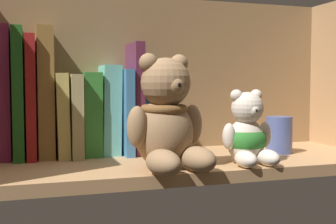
{
  "coord_description": "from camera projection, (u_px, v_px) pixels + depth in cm",
  "views": [
    {
      "loc": [
        -27.26,
        -73.3,
        15.28
      ],
      "look_at": [
        -3.84,
        0.0,
        10.48
      ],
      "focal_mm": 46.29,
      "sensor_mm": 36.0,
      "label": 1
    }
  ],
  "objects": [
    {
      "name": "book_2",
      "position": [
        31.0,
        97.0,
        0.79
      ],
      "size": [
        1.67,
        13.62,
        22.03
      ],
      "primitive_type": "cube",
      "color": "maroon",
      "rests_on": "shelf_board"
    },
    {
      "name": "teddy_bear_larger",
      "position": [
        167.0,
        120.0,
        0.68
      ],
      "size": [
        13.64,
        14.15,
        18.22
      ],
      "color": "#93704C",
      "rests_on": "shelf_board"
    },
    {
      "name": "book_1",
      "position": [
        18.0,
        94.0,
        0.79
      ],
      "size": [
        1.88,
        13.2,
        23.33
      ],
      "primitive_type": "cube",
      "color": "#205D1F",
      "rests_on": "shelf_board"
    },
    {
      "name": "book_8",
      "position": [
        123.0,
        112.0,
        0.85
      ],
      "size": [
        1.66,
        13.94,
        16.18
      ],
      "primitive_type": "cube",
      "color": "teal",
      "rests_on": "shelf_board"
    },
    {
      "name": "teddy_bear_smaller",
      "position": [
        247.0,
        135.0,
        0.73
      ],
      "size": [
        9.17,
        9.58,
        12.56
      ],
      "color": "beige",
      "rests_on": "shelf_board"
    },
    {
      "name": "book_7",
      "position": [
        109.0,
        110.0,
        0.84
      ],
      "size": [
        3.64,
        9.37,
        17.06
      ],
      "primitive_type": "cube",
      "rotation": [
        0.0,
        0.02,
        0.0
      ],
      "color": "#6CC2B8",
      "rests_on": "shelf_board"
    },
    {
      "name": "shelf_board",
      "position": [
        188.0,
        163.0,
        0.79
      ],
      "size": [
        70.73,
        26.27,
        2.0
      ],
      "primitive_type": "cube",
      "color": "tan",
      "rests_on": "ground"
    },
    {
      "name": "book_10",
      "position": [
        147.0,
        112.0,
        0.86
      ],
      "size": [
        3.37,
        9.63,
        15.76
      ],
      "primitive_type": "cube",
      "color": "navy",
      "rests_on": "shelf_board"
    },
    {
      "name": "pillar_candle",
      "position": [
        279.0,
        135.0,
        0.84
      ],
      "size": [
        5.06,
        5.06,
        7.17
      ],
      "primitive_type": "cylinder",
      "color": "#4C5B99",
      "rests_on": "shelf_board"
    },
    {
      "name": "book_9",
      "position": [
        133.0,
        99.0,
        0.85
      ],
      "size": [
        1.74,
        12.75,
        21.26
      ],
      "primitive_type": "cube",
      "color": "#5C243F",
      "rests_on": "shelf_board"
    },
    {
      "name": "book_4",
      "position": [
        61.0,
        115.0,
        0.81
      ],
      "size": [
        2.41,
        13.24,
        15.43
      ],
      "primitive_type": "cube",
      "rotation": [
        0.0,
        -0.02,
        0.0
      ],
      "color": "tan",
      "rests_on": "shelf_board"
    },
    {
      "name": "book_0",
      "position": [
        1.0,
        93.0,
        0.78
      ],
      "size": [
        3.37,
        10.09,
        23.68
      ],
      "primitive_type": "cube",
      "color": "#862654",
      "rests_on": "shelf_board"
    },
    {
      "name": "shelf_back_panel",
      "position": [
        166.0,
        79.0,
        0.91
      ],
      "size": [
        73.13,
        1.2,
        33.28
      ],
      "primitive_type": "cube",
      "color": "olive",
      "rests_on": "ground"
    },
    {
      "name": "book_5",
      "position": [
        74.0,
        115.0,
        0.82
      ],
      "size": [
        2.08,
        14.61,
        15.21
      ],
      "primitive_type": "cube",
      "color": "tan",
      "rests_on": "shelf_board"
    },
    {
      "name": "book_3",
      "position": [
        45.0,
        93.0,
        0.8
      ],
      "size": [
        2.85,
        11.14,
        23.67
      ],
      "primitive_type": "cube",
      "color": "olive",
      "rests_on": "shelf_board"
    },
    {
      "name": "book_6",
      "position": [
        90.0,
        114.0,
        0.83
      ],
      "size": [
        3.29,
        10.82,
        15.58
      ],
      "primitive_type": "cube",
      "color": "#348032",
      "rests_on": "shelf_board"
    }
  ]
}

